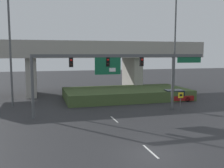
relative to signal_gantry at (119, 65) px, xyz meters
The scene contains 9 objects.
ground_plane 12.51m from the signal_gantry, 96.12° to the right, with size 160.00×160.00×0.00m, color #2D2D30.
lane_markings 5.51m from the signal_gantry, 124.70° to the left, with size 0.14×27.96×0.01m.
signal_gantry is the anchor object (origin of this frame).
speed_limit_sign 7.73m from the signal_gantry, ahead, with size 0.60×0.11×2.12m.
highway_light_pole_near 14.05m from the signal_gantry, 37.21° to the left, with size 0.70×0.36×15.11m.
highway_light_pole_far 13.13m from the signal_gantry, 149.18° to the left, with size 0.70×0.36×12.97m.
overpass_bridge 14.73m from the signal_gantry, 94.75° to the left, with size 37.39×7.88×8.05m.
grass_embankment 9.85m from the signal_gantry, 66.52° to the left, with size 16.82×8.42×1.37m.
parked_sedan_near_right 11.23m from the signal_gantry, 27.32° to the left, with size 4.62×2.52×1.47m.
Camera 1 is at (-6.72, -14.64, 6.30)m, focal length 42.00 mm.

